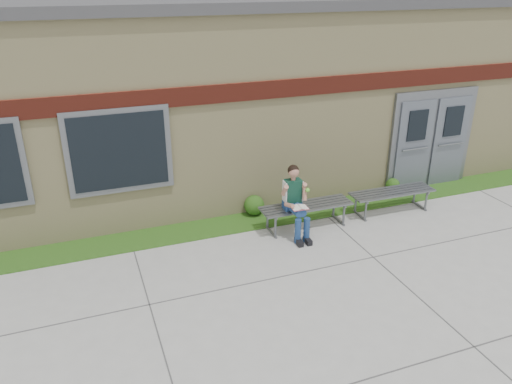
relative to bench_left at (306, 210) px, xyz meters
name	(u,v)px	position (x,y,z in m)	size (l,w,h in m)	color
ground	(338,283)	(-0.37, -2.00, -0.37)	(80.00, 80.00, 0.00)	#9E9E99
grass_strip	(277,216)	(-0.37, 0.60, -0.36)	(16.00, 0.80, 0.02)	#1B4A13
school_building	(226,85)	(-0.37, 3.99, 1.73)	(16.20, 6.22, 4.20)	beige
bench_left	(306,210)	(0.00, 0.00, 0.00)	(1.86, 0.52, 0.48)	slate
bench_right	(392,196)	(2.00, 0.00, 0.00)	(1.85, 0.55, 0.48)	slate
girl	(296,200)	(-0.34, -0.21, 0.36)	(0.49, 0.82, 1.39)	navy
shrub_mid	(254,205)	(-0.79, 0.85, -0.14)	(0.42, 0.42, 0.42)	#1B4A13
shrub_east	(393,185)	(2.63, 0.85, -0.19)	(0.32, 0.32, 0.32)	#1B4A13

